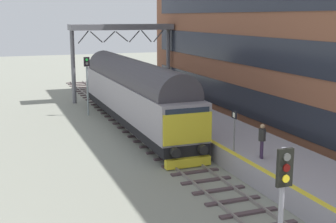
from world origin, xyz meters
TOP-DOWN VIEW (x-y plane):
  - ground_plane at (0.00, 0.00)m, footprint 140.00×140.00m
  - track_main at (0.00, 0.00)m, footprint 2.50×60.00m
  - station_platform at (3.60, 0.00)m, footprint 4.00×44.00m
  - diesel_locomotive at (0.00, 6.68)m, footprint 2.74×19.57m
  - signal_post_near at (-2.27, -14.18)m, footprint 0.44×0.22m
  - signal_post_mid at (-2.27, 11.29)m, footprint 0.44×0.22m
  - platform_number_sign at (1.91, -4.20)m, footprint 0.10×0.44m
  - waiting_passenger at (2.60, -5.62)m, footprint 0.45×0.47m
  - overhead_footbridge at (2.05, 16.85)m, footprint 9.30×2.00m

SIDE VIEW (x-z plane):
  - ground_plane at x=0.00m, z-range 0.00..0.00m
  - track_main at x=0.00m, z-range -0.02..0.13m
  - station_platform at x=3.60m, z-range 0.00..1.01m
  - waiting_passenger at x=2.60m, z-range 1.17..2.81m
  - platform_number_sign at x=1.91m, z-range 1.33..3.35m
  - diesel_locomotive at x=0.00m, z-range 0.15..4.83m
  - signal_post_near at x=-2.27m, z-range 0.63..4.97m
  - signal_post_mid at x=-2.27m, z-range 0.55..5.08m
  - overhead_footbridge at x=2.05m, z-range 2.66..9.54m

